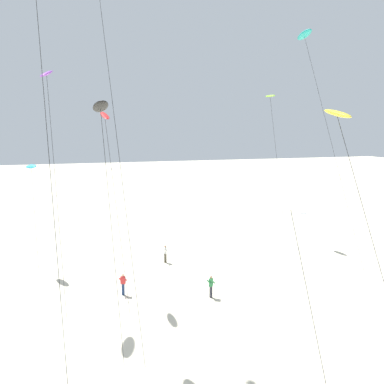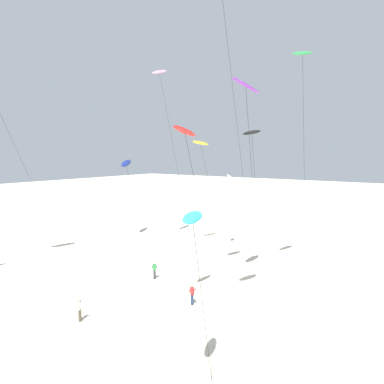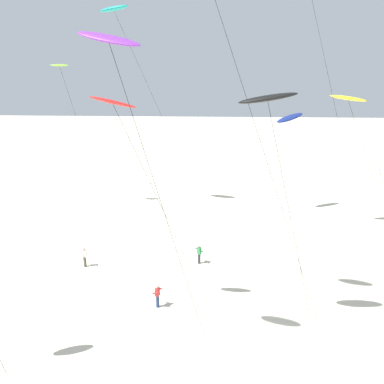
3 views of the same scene
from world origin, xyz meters
TOP-DOWN VIEW (x-y plane):
  - ground_plane at (0.00, 0.00)m, footprint 260.00×260.00m
  - kite_green at (3.46, -1.20)m, footprint 7.16×1.45m
  - kite_red at (-7.74, 3.16)m, footprint 6.82×1.01m
  - kite_pink at (5.24, 16.42)m, footprint 8.96×1.43m
  - kite_white at (9.31, 9.03)m, footprint 4.56×1.05m
  - kite_black at (0.38, 1.96)m, footprint 5.12×0.95m
  - kite_cyan at (-14.94, -2.52)m, footprint 3.28×1.40m
  - kite_yellow at (7.89, 12.25)m, footprint 7.43×1.37m
  - kite_navy at (5.77, 23.04)m, footprint 4.95×2.31m
  - kite_purple at (-6.63, -0.85)m, footprint 5.95×1.28m
  - kite_flyer_nearest at (-5.83, 3.92)m, footprint 0.67×0.69m
  - kite_flyer_middle at (-12.58, 8.95)m, footprint 0.56×0.53m
  - kite_flyer_furthest at (-3.33, 10.06)m, footprint 0.73×0.73m

SIDE VIEW (x-z plane):
  - ground_plane at x=0.00m, z-range 0.00..0.00m
  - kite_flyer_nearest at x=-5.83m, z-range 0.06..1.73m
  - kite_flyer_middle at x=-12.58m, z-range 0.06..1.73m
  - kite_flyer_furthest at x=-3.33m, z-range 0.06..1.73m
  - kite_white at x=9.31m, z-range 4.27..13.89m
  - kite_cyan at x=-14.94m, z-range 4.37..13.81m
  - kite_navy at x=5.77m, z-range 4.93..16.31m
  - kite_yellow at x=7.89m, z-range 6.31..19.93m
  - kite_red at x=-7.74m, z-range 6.33..20.22m
  - kite_black at x=0.38m, z-range 6.59..20.72m
  - kite_purple at x=-6.63m, z-range 7.68..24.42m
  - kite_green at x=3.46m, z-range 9.74..30.75m
  - kite_pink at x=5.24m, z-range 10.22..32.58m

